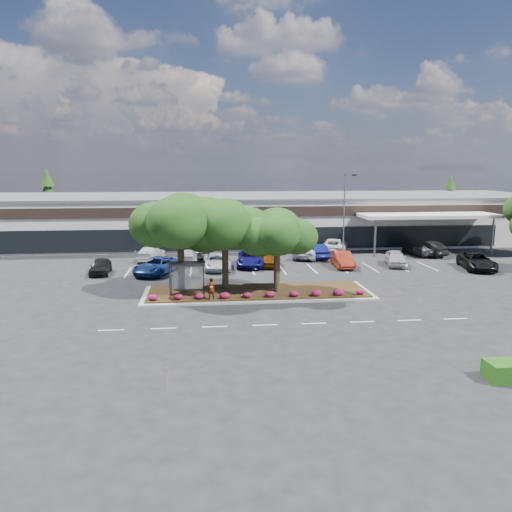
{
  "coord_description": "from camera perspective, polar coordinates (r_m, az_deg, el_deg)",
  "views": [
    {
      "loc": [
        -6.17,
        -34.36,
        9.92
      ],
      "look_at": [
        -1.84,
        6.65,
        2.6
      ],
      "focal_mm": 35.0,
      "sensor_mm": 36.0,
      "label": 1
    }
  ],
  "objects": [
    {
      "name": "light_pole",
      "position": [
        53.16,
        10.11,
        3.67
      ],
      "size": [
        1.43,
        0.57,
        9.38
      ],
      "rotation": [
        0.0,
        0.0,
        -0.15
      ],
      "color": "#969691",
      "rests_on": "ground"
    },
    {
      "name": "lane_markings",
      "position": [
        46.27,
        1.61,
        -2.31
      ],
      "size": [
        33.12,
        20.06,
        0.01
      ],
      "color": "silver",
      "rests_on": "ground"
    },
    {
      "name": "person_waiting",
      "position": [
        37.13,
        -5.16,
        -3.74
      ],
      "size": [
        0.69,
        0.54,
        1.65
      ],
      "primitive_type": "imported",
      "rotation": [
        0.0,
        0.0,
        3.41
      ],
      "color": "#594C47",
      "rests_on": "landscape_island"
    },
    {
      "name": "ground",
      "position": [
        36.29,
        4.02,
        -5.82
      ],
      "size": [
        160.0,
        160.0,
        0.0
      ],
      "primitive_type": "plane",
      "color": "black",
      "rests_on": "ground"
    },
    {
      "name": "car_8",
      "position": [
        53.84,
        23.95,
        -0.55
      ],
      "size": [
        3.95,
        6.29,
        1.62
      ],
      "primitive_type": "imported",
      "rotation": [
        0.0,
        0.0,
        -0.23
      ],
      "color": "black",
      "rests_on": "ground"
    },
    {
      "name": "car_0",
      "position": [
        49.32,
        -17.35,
        -1.13
      ],
      "size": [
        1.94,
        4.4,
        1.47
      ],
      "primitive_type": "imported",
      "rotation": [
        0.0,
        0.0,
        0.05
      ],
      "color": "black",
      "rests_on": "ground"
    },
    {
      "name": "car_11",
      "position": [
        55.87,
        -5.66,
        0.61
      ],
      "size": [
        2.63,
        5.68,
        1.58
      ],
      "primitive_type": "imported",
      "rotation": [
        0.0,
        0.0,
        3.14
      ],
      "color": "#515157",
      "rests_on": "ground"
    },
    {
      "name": "car_10",
      "position": [
        53.01,
        -7.76,
        -0.03
      ],
      "size": [
        2.34,
        5.08,
        1.44
      ],
      "primitive_type": "imported",
      "rotation": [
        0.0,
        0.0,
        3.07
      ],
      "color": "#A9ADB6",
      "rests_on": "ground"
    },
    {
      "name": "car_6",
      "position": [
        51.13,
        9.85,
        -0.38
      ],
      "size": [
        1.94,
        4.86,
        1.57
      ],
      "primitive_type": "imported",
      "rotation": [
        0.0,
        0.0,
        -0.06
      ],
      "color": "maroon",
      "rests_on": "ground"
    },
    {
      "name": "car_17",
      "position": [
        60.15,
        18.74,
        0.86
      ],
      "size": [
        3.83,
        5.49,
        1.72
      ],
      "primitive_type": "imported",
      "rotation": [
        0.0,
        0.0,
        3.57
      ],
      "color": "black",
      "rests_on": "ground"
    },
    {
      "name": "island_tree_mid",
      "position": [
        40.05,
        -3.57,
        1.43
      ],
      "size": [
        6.6,
        6.6,
        7.32
      ],
      "primitive_type": null,
      "color": "#163410",
      "rests_on": "landscape_island"
    },
    {
      "name": "car_15",
      "position": [
        59.34,
        8.9,
        1.16
      ],
      "size": [
        4.68,
        6.79,
        1.72
      ],
      "primitive_type": "imported",
      "rotation": [
        0.0,
        0.0,
        2.82
      ],
      "color": "silver",
      "rests_on": "ground"
    },
    {
      "name": "conifer_north_west",
      "position": [
        83.97,
        -22.63,
        5.93
      ],
      "size": [
        4.4,
        4.4,
        10.0
      ],
      "primitive_type": "cone",
      "color": "#163410",
      "rests_on": "ground"
    },
    {
      "name": "shrub_row",
      "position": [
        37.7,
        0.52,
        -4.39
      ],
      "size": [
        17.0,
        0.8,
        0.5
      ],
      "primitive_type": null,
      "color": "maroon",
      "rests_on": "landscape_island"
    },
    {
      "name": "car_4",
      "position": [
        50.65,
        1.67,
        -0.38
      ],
      "size": [
        2.39,
        4.59,
        1.49
      ],
      "primitive_type": "imported",
      "rotation": [
        0.0,
        0.0,
        -0.15
      ],
      "color": "#6C2E06",
      "rests_on": "ground"
    },
    {
      "name": "retail_store",
      "position": [
        68.89,
        -0.81,
        4.43
      ],
      "size": [
        80.4,
        25.2,
        6.25
      ],
      "color": "silver",
      "rests_on": "ground"
    },
    {
      "name": "car_1",
      "position": [
        47.98,
        -11.3,
        -1.1
      ],
      "size": [
        4.71,
        6.28,
        1.59
      ],
      "primitive_type": "imported",
      "rotation": [
        0.0,
        0.0,
        -0.42
      ],
      "color": "navy",
      "rests_on": "ground"
    },
    {
      "name": "car_9",
      "position": [
        55.15,
        -11.94,
        0.29
      ],
      "size": [
        3.12,
        5.62,
        1.54
      ],
      "primitive_type": "imported",
      "rotation": [
        0.0,
        0.0,
        2.95
      ],
      "color": "silver",
      "rests_on": "ground"
    },
    {
      "name": "car_2",
      "position": [
        49.3,
        -4.48,
        -0.67
      ],
      "size": [
        2.65,
        5.57,
        1.53
      ],
      "primitive_type": "imported",
      "rotation": [
        0.0,
        0.0,
        0.02
      ],
      "color": "#B6BBC1",
      "rests_on": "ground"
    },
    {
      "name": "conifer_north_east",
      "position": [
        88.23,
        21.19,
        5.86
      ],
      "size": [
        3.96,
        3.96,
        9.0
      ],
      "primitive_type": "cone",
      "color": "#163410",
      "rests_on": "ground"
    },
    {
      "name": "car_7",
      "position": [
        52.95,
        15.68,
        -0.25
      ],
      "size": [
        2.84,
        4.92,
        1.57
      ],
      "primitive_type": "imported",
      "rotation": [
        0.0,
        0.0,
        -0.22
      ],
      "color": "#B2B2B2",
      "rests_on": "ground"
    },
    {
      "name": "bus_shelter",
      "position": [
        38.11,
        -7.91,
        -1.56
      ],
      "size": [
        2.75,
        1.55,
        2.59
      ],
      "color": "black",
      "rests_on": "landscape_island"
    },
    {
      "name": "landscape_island",
      "position": [
        39.81,
        0.17,
        -4.18
      ],
      "size": [
        18.0,
        6.0,
        0.26
      ],
      "color": "#969691",
      "rests_on": "ground"
    },
    {
      "name": "survey_stake",
      "position": [
        23.33,
        -10.09,
        -13.33
      ],
      "size": [
        0.07,
        0.14,
        1.12
      ],
      "color": "tan",
      "rests_on": "ground"
    },
    {
      "name": "car_3",
      "position": [
        50.75,
        -0.64,
        -0.29
      ],
      "size": [
        3.32,
        6.05,
        1.61
      ],
      "primitive_type": "imported",
      "rotation": [
        0.0,
        0.0,
        -0.12
      ],
      "color": "#100E55",
      "rests_on": "ground"
    },
    {
      "name": "car_13",
      "position": [
        55.63,
        5.94,
        0.55
      ],
      "size": [
        4.57,
        6.14,
        1.55
      ],
      "primitive_type": "imported",
      "rotation": [
        0.0,
        0.0,
        2.73
      ],
      "color": "silver",
      "rests_on": "ground"
    },
    {
      "name": "car_14",
      "position": [
        55.75,
        6.87,
        0.58
      ],
      "size": [
        2.14,
        5.01,
        1.61
      ],
      "primitive_type": "imported",
      "rotation": [
        0.0,
        0.0,
        3.23
      ],
      "color": "#0E1658",
      "rests_on": "ground"
    },
    {
      "name": "car_16",
      "position": [
        60.56,
        18.52,
        0.83
      ],
      "size": [
        2.77,
        5.55,
        1.51
      ],
      "primitive_type": "imported",
      "rotation": [
        0.0,
        0.0,
        3.19
      ],
      "color": "#58575E",
      "rests_on": "ground"
    },
    {
      "name": "island_tree_east",
      "position": [
        39.01,
        2.41,
        0.6
      ],
      "size": [
        5.8,
        5.8,
        6.5
      ],
      "primitive_type": null,
      "color": "#163410",
      "rests_on": "landscape_island"
    },
    {
      "name": "island_tree_west",
      "position": [
        39.32,
        -8.63,
        1.59
      ],
      "size": [
        7.2,
        7.2,
        7.89
      ],
      "primitive_type": null,
      "color": "#163410",
      "rests_on": "landscape_island"
    }
  ]
}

